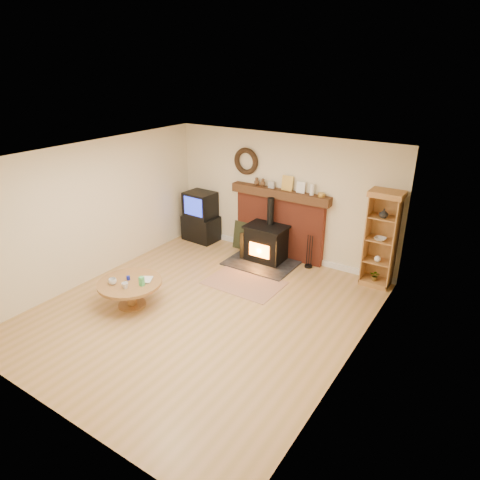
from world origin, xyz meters
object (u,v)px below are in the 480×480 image
Objects in this scene: tv_unit at (201,217)px; coffee_table at (130,286)px; wood_stove at (265,244)px; curio_cabinet at (381,239)px.

tv_unit is 3.10m from coffee_table.
wood_stove reaches higher than coffee_table.
curio_cabinet is (2.25, 0.28, 0.53)m from wood_stove.
curio_cabinet reaches higher than wood_stove.
coffee_table is (-3.29, -3.07, -0.54)m from curio_cabinet.
tv_unit reaches higher than coffee_table.
wood_stove is 1.86m from tv_unit.
tv_unit is 4.11m from curio_cabinet.
curio_cabinet is 4.53m from coffee_table.
tv_unit is 1.06× the size of coffee_table.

